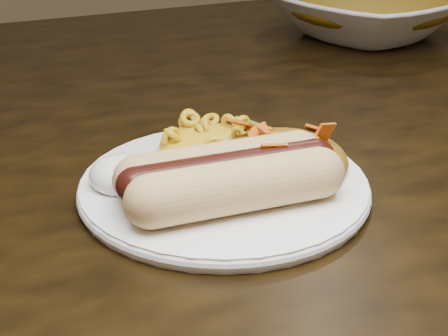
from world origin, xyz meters
name	(u,v)px	position (x,y,z in m)	size (l,w,h in m)	color
table	(157,205)	(0.00, 0.00, 0.66)	(1.60, 0.90, 0.75)	black
plate	(224,187)	(0.00, -0.16, 0.76)	(0.22, 0.22, 0.01)	white
hotdog	(230,175)	(0.00, -0.19, 0.78)	(0.14, 0.07, 0.04)	#E2B883
mac_and_cheese	(206,131)	(0.01, -0.10, 0.78)	(0.08, 0.07, 0.03)	yellow
sour_cream	(121,167)	(-0.07, -0.14, 0.78)	(0.05, 0.05, 0.03)	white
taco_salad	(283,149)	(0.05, -0.16, 0.78)	(0.10, 0.10, 0.05)	#AF3E06
serving_bowl	(367,13)	(0.36, 0.19, 0.78)	(0.25, 0.25, 0.06)	white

